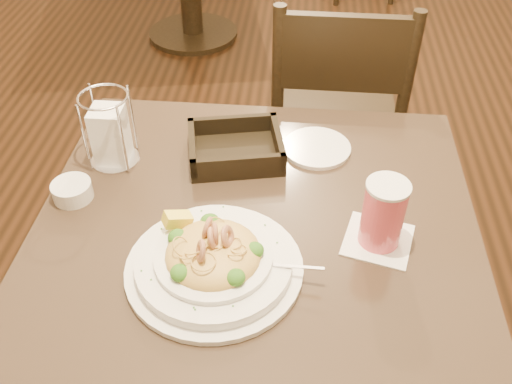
# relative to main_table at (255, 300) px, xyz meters

# --- Properties ---
(main_table) EXTENTS (0.90, 0.90, 0.73)m
(main_table) POSITION_rel_main_table_xyz_m (0.00, 0.00, 0.00)
(main_table) COLOR black
(main_table) RESTS_ON ground
(dining_chair_near) EXTENTS (0.42, 0.42, 0.93)m
(dining_chair_near) POSITION_rel_main_table_xyz_m (0.19, 0.75, -0.00)
(dining_chair_near) COLOR black
(dining_chair_near) RESTS_ON ground
(pasta_bowl) EXTENTS (0.37, 0.33, 0.11)m
(pasta_bowl) POSITION_rel_main_table_xyz_m (-0.07, -0.12, 0.26)
(pasta_bowl) COLOR white
(pasta_bowl) RESTS_ON main_table
(drink_glass) EXTENTS (0.16, 0.16, 0.14)m
(drink_glass) POSITION_rel_main_table_xyz_m (0.24, -0.01, 0.30)
(drink_glass) COLOR white
(drink_glass) RESTS_ON main_table
(bread_basket) EXTENTS (0.24, 0.21, 0.06)m
(bread_basket) POSITION_rel_main_table_xyz_m (-0.07, 0.23, 0.25)
(bread_basket) COLOR black
(bread_basket) RESTS_ON main_table
(napkin_caddy) EXTENTS (0.11, 0.11, 0.17)m
(napkin_caddy) POSITION_rel_main_table_xyz_m (-0.34, 0.19, 0.30)
(napkin_caddy) COLOR silver
(napkin_caddy) RESTS_ON main_table
(side_plate) EXTENTS (0.19, 0.19, 0.01)m
(side_plate) POSITION_rel_main_table_xyz_m (0.12, 0.27, 0.23)
(side_plate) COLOR white
(side_plate) RESTS_ON main_table
(butter_ramekin) EXTENTS (0.11, 0.11, 0.04)m
(butter_ramekin) POSITION_rel_main_table_xyz_m (-0.39, 0.06, 0.25)
(butter_ramekin) COLOR white
(butter_ramekin) RESTS_ON main_table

